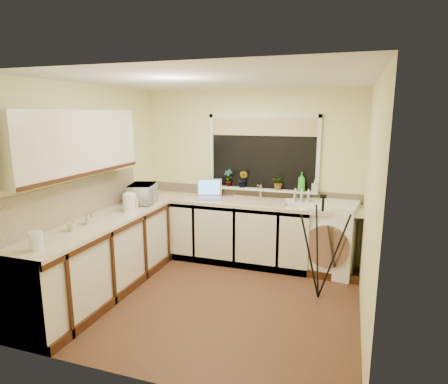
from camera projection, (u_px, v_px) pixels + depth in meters
The scene contains 33 objects.
floor at pixel (215, 298), 4.45m from camera, with size 3.20×3.20×0.00m, color brown.
ceiling at pixel (214, 80), 3.95m from camera, with size 3.20×3.20×0.00m, color white.
wall_back at pixel (249, 175), 5.59m from camera, with size 3.20×3.20×0.00m, color #EFEA9F.
wall_front at pixel (146, 237), 2.80m from camera, with size 3.20×3.20×0.00m, color #EFEA9F.
wall_left at pixel (92, 187), 4.69m from camera, with size 3.00×3.00×0.00m, color #EFEA9F.
wall_right at pixel (370, 207), 3.70m from camera, with size 3.00×3.00×0.00m, color #EFEA9F.
base_cabinet_back at pixel (222, 230), 5.57m from camera, with size 2.55×0.60×0.86m, color silver.
base_cabinet_left at pixel (102, 259), 4.48m from camera, with size 0.54×2.40×0.86m, color silver.
worktop_back at pixel (244, 202), 5.38m from camera, with size 3.20×0.60×0.04m, color beige.
worktop_left at pixel (100, 222), 4.39m from camera, with size 0.60×2.40×0.04m, color beige.
upper_cabinet at pixel (75, 143), 4.11m from camera, with size 0.28×1.90×0.70m, color silver.
splashback_left at pixel (77, 200), 4.43m from camera, with size 0.02×2.40×0.45m, color beige.
splashback_back at pixel (249, 192), 5.63m from camera, with size 3.20×0.02×0.14m, color beige.
window_glass at pixel (263, 153), 5.45m from camera, with size 1.50×0.02×1.00m, color black.
window_blind at pixel (263, 127), 5.35m from camera, with size 1.50×0.02×0.25m, color tan.
windowsill at pixel (261, 189), 5.50m from camera, with size 1.60×0.14×0.03m, color white.
sink at pixel (257, 201), 5.31m from camera, with size 0.82×0.46×0.03m, color tan.
faucet at pixel (261, 191), 5.46m from camera, with size 0.03×0.03×0.24m, color silver.
washing_machine at pixel (329, 237), 5.13m from camera, with size 0.68×0.66×0.96m, color white.
laptop at pixel (210, 193), 5.56m from camera, with size 0.44×0.40×0.27m.
kettle at pixel (130, 203), 4.76m from camera, with size 0.17×0.17×0.22m, color white.
dish_rack at pixel (303, 203), 5.08m from camera, with size 0.43×0.32×0.06m, color white.
tripod at pixel (321, 247), 4.34m from camera, with size 0.61×0.61×1.23m, color black, non-canonical shape.
glass_jug at pixel (36, 241), 3.43m from camera, with size 0.12×0.12×0.17m, color silver.
steel_jar at pixel (89, 219), 4.24m from camera, with size 0.09×0.09×0.12m, color silver.
microwave at pixel (143, 194), 5.22m from camera, with size 0.47×0.32×0.26m, color white.
plant_a at pixel (228, 178), 5.63m from camera, with size 0.13×0.09×0.25m, color #999999.
plant_b at pixel (243, 179), 5.52m from camera, with size 0.14×0.11×0.25m, color #999999.
plant_d at pixel (279, 182), 5.38m from camera, with size 0.19×0.16×0.21m, color #999999.
soap_bottle_green at pixel (302, 182), 5.26m from camera, with size 0.10×0.10×0.27m, color green.
soap_bottle_clear at pixel (315, 186), 5.23m from camera, with size 0.08×0.08×0.17m, color #999999.
cup_back at pixel (323, 202), 5.13m from camera, with size 0.11×0.11×0.08m, color white.
cup_left at pixel (72, 227), 4.00m from camera, with size 0.10×0.10×0.09m, color beige.
Camera 1 is at (1.39, -3.86, 2.12)m, focal length 30.60 mm.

